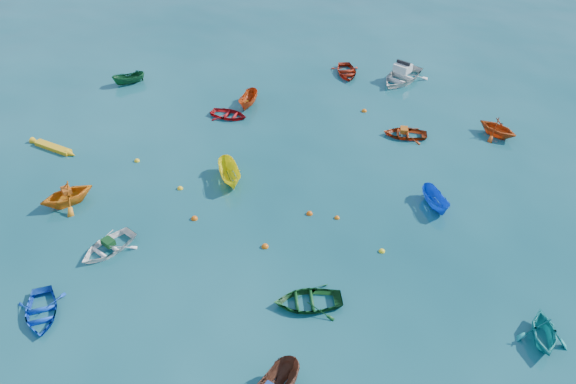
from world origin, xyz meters
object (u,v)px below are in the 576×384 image
at_px(dinghy_white_near, 108,250).
at_px(motorboat_white, 401,80).
at_px(kayak_yellow, 54,149).
at_px(dinghy_blue_sw, 42,315).

bearing_deg(dinghy_white_near, motorboat_white, 86.29).
xyz_separation_m(kayak_yellow, motorboat_white, (18.06, 18.80, 0.00)).
height_order(dinghy_blue_sw, dinghy_white_near, dinghy_white_near).
height_order(dinghy_white_near, motorboat_white, motorboat_white).
bearing_deg(kayak_yellow, motorboat_white, -40.42).
height_order(dinghy_blue_sw, motorboat_white, motorboat_white).
relative_size(dinghy_blue_sw, kayak_yellow, 0.85).
height_order(dinghy_white_near, kayak_yellow, dinghy_white_near).
xyz_separation_m(dinghy_white_near, kayak_yellow, (-9.28, 6.16, 0.00)).
distance_m(dinghy_white_near, kayak_yellow, 11.14).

